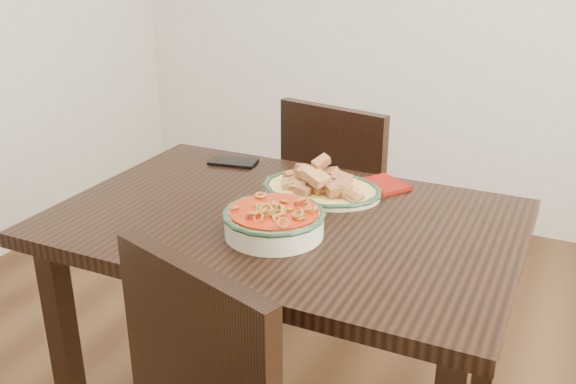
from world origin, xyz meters
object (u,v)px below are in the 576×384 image
at_px(chair_far, 346,202).
at_px(noodle_bowl, 274,218).
at_px(smartphone, 233,162).
at_px(dining_table, 285,248).
at_px(fish_plate, 322,179).

distance_m(chair_far, noodle_bowl, 0.89).
height_order(chair_far, noodle_bowl, chair_far).
xyz_separation_m(chair_far, smartphone, (-0.24, -0.41, 0.26)).
relative_size(dining_table, noodle_bowl, 4.72).
bearing_deg(noodle_bowl, dining_table, 102.60).
bearing_deg(fish_plate, smartphone, 162.60).
relative_size(dining_table, fish_plate, 3.51).
height_order(fish_plate, noodle_bowl, fish_plate).
distance_m(dining_table, fish_plate, 0.24).
distance_m(noodle_bowl, smartphone, 0.55).
bearing_deg(fish_plate, dining_table, -98.34).
xyz_separation_m(fish_plate, smartphone, (-0.36, 0.11, -0.04)).
bearing_deg(smartphone, noodle_bowl, -58.97).
xyz_separation_m(chair_far, fish_plate, (0.11, -0.52, 0.30)).
xyz_separation_m(dining_table, fish_plate, (0.03, 0.19, 0.14)).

